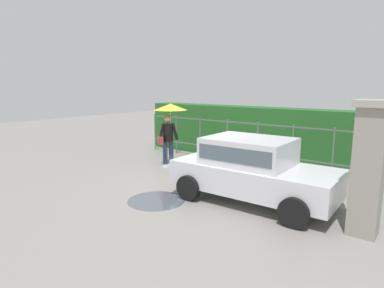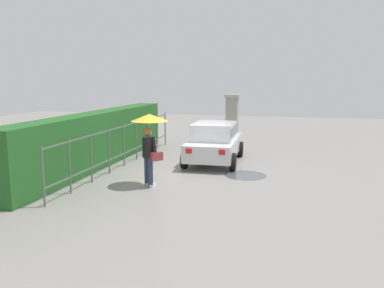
{
  "view_description": "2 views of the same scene",
  "coord_description": "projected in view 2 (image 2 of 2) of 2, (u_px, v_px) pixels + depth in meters",
  "views": [
    {
      "loc": [
        4.86,
        -7.02,
        2.66
      ],
      "look_at": [
        -0.63,
        -0.1,
        1.05
      ],
      "focal_mm": 30.19,
      "sensor_mm": 36.0,
      "label": 1
    },
    {
      "loc": [
        -12.69,
        -3.28,
        3.09
      ],
      "look_at": [
        -0.27,
        -0.12,
        0.95
      ],
      "focal_mm": 37.03,
      "sensor_mm": 36.0,
      "label": 2
    }
  ],
  "objects": [
    {
      "name": "puddle_near",
      "position": [
        246.0,
        175.0,
        12.72
      ],
      "size": [
        1.35,
        1.35,
        0.0
      ],
      "primitive_type": "cylinder",
      "color": "#4C545B",
      "rests_on": "ground"
    },
    {
      "name": "ground_plane",
      "position": [
        190.0,
        170.0,
        13.44
      ],
      "size": [
        40.0,
        40.0,
        0.0
      ],
      "primitive_type": "plane",
      "color": "gray"
    },
    {
      "name": "hedge_row",
      "position": [
        98.0,
        138.0,
        14.2
      ],
      "size": [
        10.42,
        0.9,
        1.9
      ],
      "primitive_type": "cube",
      "color": "#235B23",
      "rests_on": "ground"
    },
    {
      "name": "fence_section",
      "position": [
        124.0,
        143.0,
        13.98
      ],
      "size": [
        9.47,
        0.05,
        1.5
      ],
      "color": "#59605B",
      "rests_on": "ground"
    },
    {
      "name": "pedestrian",
      "position": [
        149.0,
        132.0,
        11.27
      ],
      "size": [
        1.06,
        1.06,
        2.08
      ],
      "rotation": [
        0.0,
        0.0,
        -0.71
      ],
      "color": "#2D3856",
      "rests_on": "ground"
    },
    {
      "name": "car",
      "position": [
        214.0,
        141.0,
        14.58
      ],
      "size": [
        3.78,
        1.95,
        1.48
      ],
      "rotation": [
        0.0,
        0.0,
        0.03
      ],
      "color": "silver",
      "rests_on": "ground"
    },
    {
      "name": "gate_pillar",
      "position": [
        232.0,
        122.0,
        16.74
      ],
      "size": [
        0.6,
        0.6,
        2.42
      ],
      "color": "gray",
      "rests_on": "ground"
    }
  ]
}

